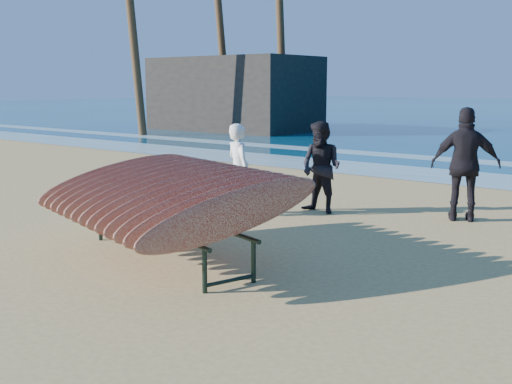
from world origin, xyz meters
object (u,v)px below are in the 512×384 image
(person_white, at_px, (239,170))
(person_dark_b, at_px, (466,165))
(person_dark_a, at_px, (321,167))
(building, at_px, (234,94))
(surfboard_rack, at_px, (167,195))

(person_white, relative_size, person_dark_b, 0.84)
(person_dark_a, relative_size, building, 0.20)
(surfboard_rack, bearing_deg, building, 144.44)
(person_dark_a, distance_m, building, 21.22)
(person_dark_b, distance_m, building, 22.24)
(person_dark_a, xyz_separation_m, building, (-15.04, 14.93, 0.98))
(surfboard_rack, distance_m, building, 24.16)
(surfboard_rack, bearing_deg, person_dark_a, 107.69)
(building, bearing_deg, person_dark_b, -39.03)
(surfboard_rack, xyz_separation_m, person_dark_a, (-0.15, 3.83, -0.04))
(person_dark_a, height_order, building, building)
(person_white, distance_m, person_dark_a, 1.46)
(person_dark_b, height_order, building, building)
(person_white, bearing_deg, person_dark_a, -111.91)
(surfboard_rack, distance_m, person_dark_a, 3.83)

